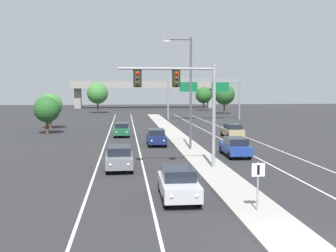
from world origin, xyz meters
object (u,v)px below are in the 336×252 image
at_px(overhead_signal_mast, 184,93).
at_px(tree_far_left_b, 98,93).
at_px(car_receding_tan, 232,130).
at_px(tree_far_left_c, 50,106).
at_px(highway_sign_gantry, 204,85).
at_px(tree_far_left_a, 47,109).
at_px(tree_far_right_b, 204,95).
at_px(car_receding_blue, 235,147).
at_px(median_sign_post, 258,179).
at_px(car_oncoming_green, 122,129).
at_px(tree_far_right_a, 224,95).
at_px(car_oncoming_silver, 178,183).
at_px(car_oncoming_grey, 119,157).
at_px(street_lamp_median, 188,87).
at_px(car_oncoming_navy, 156,137).

bearing_deg(overhead_signal_mast, tree_far_left_b, 98.71).
height_order(car_receding_tan, tree_far_left_c, tree_far_left_c).
xyz_separation_m(highway_sign_gantry, tree_far_left_a, (-23.76, -20.24, -3.12)).
distance_m(highway_sign_gantry, tree_far_right_b, 31.19).
distance_m(overhead_signal_mast, car_receding_blue, 8.48).
bearing_deg(car_receding_tan, median_sign_post, -102.80).
bearing_deg(car_oncoming_green, median_sign_post, -78.38).
bearing_deg(tree_far_right_a, car_oncoming_silver, -105.83).
bearing_deg(overhead_signal_mast, highway_sign_gantry, 77.12).
bearing_deg(car_oncoming_grey, tree_far_left_c, 108.41).
bearing_deg(car_oncoming_silver, tree_far_left_a, 111.43).
bearing_deg(tree_far_right_b, median_sign_post, -99.47).
relative_size(median_sign_post, car_oncoming_silver, 0.49).
height_order(street_lamp_median, tree_far_left_b, street_lamp_median).
xyz_separation_m(median_sign_post, car_receding_tan, (6.36, 27.97, -0.77)).
height_order(car_oncoming_grey, tree_far_left_b, tree_far_left_b).
relative_size(overhead_signal_mast, tree_far_left_a, 1.54).
relative_size(median_sign_post, car_oncoming_green, 0.49).
xyz_separation_m(highway_sign_gantry, tree_far_left_b, (-20.32, 22.22, -1.65)).
relative_size(car_oncoming_silver, tree_far_left_a, 0.96).
bearing_deg(tree_far_left_c, street_lamp_median, -54.00).
xyz_separation_m(car_oncoming_navy, car_receding_blue, (5.98, -7.47, 0.00)).
xyz_separation_m(car_oncoming_navy, tree_far_right_b, (16.97, 62.21, 3.10)).
bearing_deg(tree_far_left_a, car_oncoming_green, -21.00).
distance_m(car_receding_blue, tree_far_left_c, 32.40).
distance_m(tree_far_left_b, tree_far_left_a, 42.63).
height_order(car_oncoming_green, car_receding_blue, same).
relative_size(tree_far_right_b, tree_far_left_a, 1.29).
xyz_separation_m(car_oncoming_green, tree_far_left_a, (-9.20, 3.53, 2.22)).
relative_size(median_sign_post, car_receding_blue, 0.49).
xyz_separation_m(car_oncoming_green, tree_far_left_b, (-5.75, 45.99, 3.70)).
bearing_deg(car_oncoming_green, overhead_signal_mast, -77.79).
height_order(car_receding_tan, highway_sign_gantry, highway_sign_gantry).
height_order(car_oncoming_green, tree_far_left_b, tree_far_left_b).
distance_m(car_oncoming_navy, highway_sign_gantry, 33.96).
xyz_separation_m(street_lamp_median, car_oncoming_silver, (-3.00, -15.97, -4.97)).
relative_size(car_oncoming_green, car_receding_blue, 1.00).
height_order(car_receding_blue, highway_sign_gantry, highway_sign_gantry).
xyz_separation_m(car_oncoming_silver, highway_sign_gantry, (11.49, 51.52, 5.34)).
relative_size(car_oncoming_silver, car_oncoming_green, 1.00).
bearing_deg(tree_far_left_b, car_receding_blue, -76.06).
height_order(median_sign_post, tree_far_right_a, tree_far_right_a).
relative_size(car_receding_blue, tree_far_right_a, 0.69).
distance_m(car_oncoming_navy, tree_far_left_c, 22.88).
height_order(median_sign_post, car_oncoming_navy, median_sign_post).
xyz_separation_m(median_sign_post, car_oncoming_green, (-6.29, 30.60, -0.77)).
distance_m(car_oncoming_green, tree_far_right_b, 58.13).
relative_size(car_receding_blue, car_receding_tan, 1.00).
height_order(car_oncoming_grey, car_oncoming_navy, same).
xyz_separation_m(tree_far_right_a, tree_far_left_c, (-32.41, -29.86, -1.07)).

